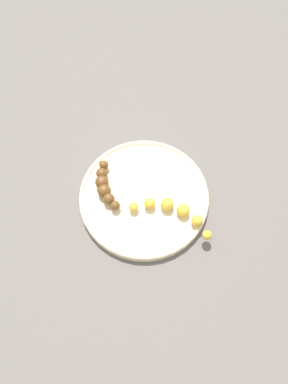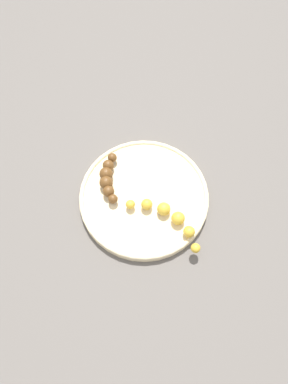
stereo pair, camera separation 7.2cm
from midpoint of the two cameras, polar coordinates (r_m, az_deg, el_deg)
name	(u,v)px [view 2 (the right image)]	position (r m, az deg, el deg)	size (l,w,h in m)	color
ground_plane	(144,199)	(0.77, 2.65, -1.46)	(2.40, 2.40, 0.00)	#56514C
fruit_bowl	(144,197)	(0.76, 2.69, -1.10)	(0.29, 0.29, 0.02)	beige
banana_overripe	(108,178)	(0.76, -3.34, 2.03)	(0.05, 0.12, 0.03)	#593819
banana_spotted	(168,217)	(0.73, 6.91, -4.45)	(0.13, 0.14, 0.03)	gold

